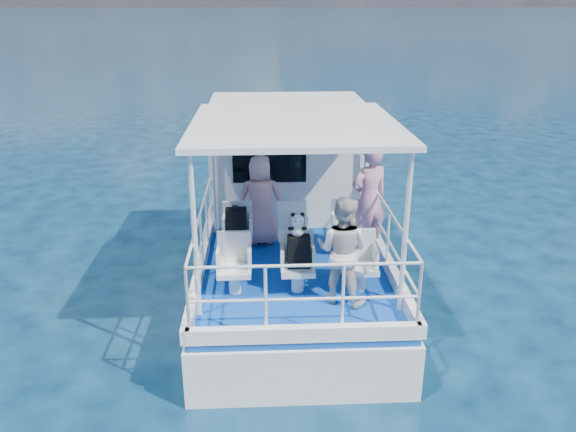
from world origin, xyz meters
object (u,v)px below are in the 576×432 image
at_px(passenger_port_fwd, 261,200).
at_px(backpack_center, 299,251).
at_px(panda, 298,224).
at_px(passenger_stbd_aft, 342,250).

height_order(passenger_port_fwd, backpack_center, passenger_port_fwd).
height_order(backpack_center, panda, panda).
xyz_separation_m(passenger_port_fwd, panda, (0.51, -1.76, 0.24)).
height_order(passenger_stbd_aft, panda, passenger_stbd_aft).
xyz_separation_m(passenger_stbd_aft, panda, (-0.58, 0.33, 0.26)).
height_order(passenger_port_fwd, panda, passenger_port_fwd).
height_order(passenger_stbd_aft, backpack_center, passenger_stbd_aft).
bearing_deg(passenger_stbd_aft, panda, -1.78).
distance_m(passenger_stbd_aft, backpack_center, 0.67).
relative_size(passenger_stbd_aft, backpack_center, 3.24).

